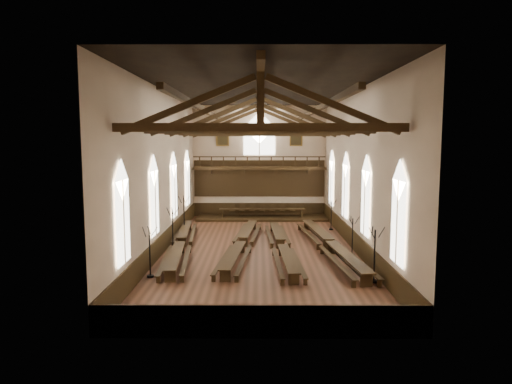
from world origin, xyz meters
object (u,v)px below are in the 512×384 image
candelabrum_right_mid (352,244)px  candelabrum_right_far (331,221)px  refectory_row_a (180,242)px  refectory_row_b (242,242)px  dais (262,218)px  candelabrum_left_near (150,262)px  candelabrum_left_far (184,222)px  candelabrum_left_mid (173,236)px  refectory_row_c (281,244)px  high_table (262,210)px  candelabrum_right_near (374,266)px  refectory_row_d (330,243)px

candelabrum_right_mid → candelabrum_right_far: bearing=90.0°
refectory_row_a → refectory_row_b: refectory_row_a is taller
dais → candelabrum_left_near: candelabrum_left_near is taller
refectory_row_b → candelabrum_left_far: size_ratio=4.84×
candelabrum_left_mid → refectory_row_b: bearing=-4.3°
refectory_row_c → candelabrum_right_far: size_ratio=5.79×
candelabrum_left_near → candelabrum_left_mid: (-0.00, 6.15, 0.02)m
high_table → candelabrum_right_near: candelabrum_right_near is taller
high_table → candelabrum_right_near: bearing=-73.6°
refectory_row_a → refectory_row_d: refectory_row_d is taller
candelabrum_right_mid → refectory_row_d: bearing=142.0°
refectory_row_b → dais: 11.51m
candelabrum_left_far → candelabrum_left_mid: bearing=-90.0°
candelabrum_left_near → candelabrum_right_far: 16.61m
candelabrum_right_near → candelabrum_right_far: candelabrum_right_near is taller
refectory_row_d → candelabrum_right_far: bearing=80.2°
refectory_row_b → refectory_row_c: bearing=-13.1°
candelabrum_left_mid → dais: bearing=62.4°
high_table → refectory_row_a: bearing=-114.5°
dais → candelabrum_left_near: (-5.81, -17.24, 0.69)m
refectory_row_b → dais: refectory_row_b is taller
candelabrum_left_mid → candelabrum_right_mid: size_ratio=1.12×
candelabrum_left_mid → refectory_row_d: bearing=-4.7°
dais → candelabrum_left_far: size_ratio=3.97×
refectory_row_d → high_table: size_ratio=1.92×
refectory_row_b → high_table: bearing=83.2°
refectory_row_b → candelabrum_right_near: 9.39m
refectory_row_b → candelabrum_right_mid: (6.65, -1.42, 0.23)m
high_table → candelabrum_left_mid: 12.52m
refectory_row_c → refectory_row_d: size_ratio=0.94×
high_table → refectory_row_b: bearing=-96.8°
refectory_row_d → candelabrum_right_far: size_ratio=6.17×
refectory_row_a → high_table: (5.26, 11.51, 0.30)m
dais → candelabrum_left_near: bearing=-108.6°
refectory_row_a → candelabrum_right_mid: (10.55, -1.33, 0.22)m
refectory_row_d → high_table: high_table is taller
refectory_row_a → candelabrum_left_near: bearing=-95.5°
refectory_row_a → high_table: 12.66m
refectory_row_b → candelabrum_left_near: candelabrum_left_near is taller
refectory_row_c → candelabrum_right_near: (4.20, -6.05, 0.36)m
candelabrum_left_mid → candelabrum_left_far: size_ratio=0.93×
candelabrum_right_far → high_table: bearing=137.3°
dais → candelabrum_right_near: bearing=-73.6°
candelabrum_left_far → candelabrum_right_near: 15.95m
candelabrum_left_near → candelabrum_right_mid: candelabrum_left_near is taller
candelabrum_right_far → refectory_row_c: bearing=-120.6°
refectory_row_c → high_table: size_ratio=1.80×
candelabrum_left_near → candelabrum_left_mid: bearing=90.0°
high_table → candelabrum_right_far: 7.21m
candelabrum_left_far → candelabrum_right_near: candelabrum_left_far is taller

